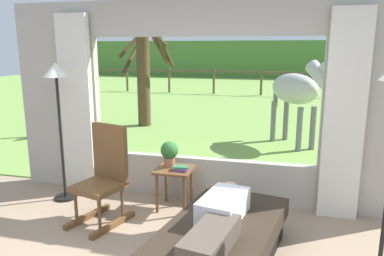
{
  "coord_description": "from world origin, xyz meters",
  "views": [
    {
      "loc": [
        1.05,
        -2.25,
        1.97
      ],
      "look_at": [
        0.0,
        1.8,
        1.05
      ],
      "focal_mm": 34.47,
      "sensor_mm": 36.0,
      "label": 1
    }
  ],
  "objects_px": {
    "potted_plant": "(169,152)",
    "book_stack": "(180,168)",
    "side_table": "(174,176)",
    "reclining_person": "(220,216)",
    "pasture_tree": "(144,72)",
    "horse": "(297,90)",
    "recliner_sofa": "(220,245)",
    "rocking_chair": "(104,175)",
    "floor_lamp_left": "(57,90)"
  },
  "relations": [
    {
      "from": "potted_plant",
      "to": "book_stack",
      "type": "bearing_deg",
      "value": -34.02
    },
    {
      "from": "potted_plant",
      "to": "book_stack",
      "type": "distance_m",
      "value": 0.26
    },
    {
      "from": "side_table",
      "to": "book_stack",
      "type": "height_order",
      "value": "book_stack"
    },
    {
      "from": "reclining_person",
      "to": "pasture_tree",
      "type": "relative_size",
      "value": 0.5
    },
    {
      "from": "side_table",
      "to": "horse",
      "type": "xyz_separation_m",
      "value": [
        1.47,
        3.38,
        0.73
      ]
    },
    {
      "from": "recliner_sofa",
      "to": "rocking_chair",
      "type": "xyz_separation_m",
      "value": [
        -1.45,
        0.61,
        0.33
      ]
    },
    {
      "from": "book_stack",
      "to": "floor_lamp_left",
      "type": "height_order",
      "value": "floor_lamp_left"
    },
    {
      "from": "recliner_sofa",
      "to": "book_stack",
      "type": "distance_m",
      "value": 1.29
    },
    {
      "from": "book_stack",
      "to": "pasture_tree",
      "type": "distance_m",
      "value": 5.16
    },
    {
      "from": "recliner_sofa",
      "to": "potted_plant",
      "type": "xyz_separation_m",
      "value": [
        -0.85,
        1.17,
        0.48
      ]
    },
    {
      "from": "potted_plant",
      "to": "horse",
      "type": "bearing_deg",
      "value": 64.91
    },
    {
      "from": "potted_plant",
      "to": "floor_lamp_left",
      "type": "relative_size",
      "value": 0.18
    },
    {
      "from": "book_stack",
      "to": "horse",
      "type": "relative_size",
      "value": 0.11
    },
    {
      "from": "reclining_person",
      "to": "book_stack",
      "type": "distance_m",
      "value": 1.29
    },
    {
      "from": "rocking_chair",
      "to": "book_stack",
      "type": "relative_size",
      "value": 5.8
    },
    {
      "from": "side_table",
      "to": "horse",
      "type": "height_order",
      "value": "horse"
    },
    {
      "from": "reclining_person",
      "to": "horse",
      "type": "height_order",
      "value": "horse"
    },
    {
      "from": "reclining_person",
      "to": "horse",
      "type": "bearing_deg",
      "value": 91.58
    },
    {
      "from": "floor_lamp_left",
      "to": "horse",
      "type": "bearing_deg",
      "value": 49.26
    },
    {
      "from": "reclining_person",
      "to": "rocking_chair",
      "type": "xyz_separation_m",
      "value": [
        -1.45,
        0.66,
        0.02
      ]
    },
    {
      "from": "side_table",
      "to": "floor_lamp_left",
      "type": "height_order",
      "value": "floor_lamp_left"
    },
    {
      "from": "recliner_sofa",
      "to": "potted_plant",
      "type": "distance_m",
      "value": 1.53
    },
    {
      "from": "book_stack",
      "to": "side_table",
      "type": "bearing_deg",
      "value": 148.53
    },
    {
      "from": "floor_lamp_left",
      "to": "horse",
      "type": "relative_size",
      "value": 1.03
    },
    {
      "from": "rocking_chair",
      "to": "book_stack",
      "type": "xyz_separation_m",
      "value": [
        0.77,
        0.44,
        0.0
      ]
    },
    {
      "from": "potted_plant",
      "to": "book_stack",
      "type": "xyz_separation_m",
      "value": [
        0.18,
        -0.12,
        -0.16
      ]
    },
    {
      "from": "reclining_person",
      "to": "book_stack",
      "type": "relative_size",
      "value": 7.42
    },
    {
      "from": "side_table",
      "to": "potted_plant",
      "type": "bearing_deg",
      "value": 143.13
    },
    {
      "from": "book_stack",
      "to": "floor_lamp_left",
      "type": "relative_size",
      "value": 0.11
    },
    {
      "from": "recliner_sofa",
      "to": "horse",
      "type": "bearing_deg",
      "value": 91.48
    },
    {
      "from": "book_stack",
      "to": "horse",
      "type": "distance_m",
      "value": 3.75
    },
    {
      "from": "pasture_tree",
      "to": "potted_plant",
      "type": "bearing_deg",
      "value": -64.79
    },
    {
      "from": "recliner_sofa",
      "to": "reclining_person",
      "type": "distance_m",
      "value": 0.31
    },
    {
      "from": "rocking_chair",
      "to": "floor_lamp_left",
      "type": "relative_size",
      "value": 0.63
    },
    {
      "from": "side_table",
      "to": "book_stack",
      "type": "xyz_separation_m",
      "value": [
        0.1,
        -0.06,
        0.12
      ]
    },
    {
      "from": "recliner_sofa",
      "to": "side_table",
      "type": "height_order",
      "value": "side_table"
    },
    {
      "from": "side_table",
      "to": "book_stack",
      "type": "bearing_deg",
      "value": -31.47
    },
    {
      "from": "floor_lamp_left",
      "to": "rocking_chair",
      "type": "bearing_deg",
      "value": -27.53
    },
    {
      "from": "reclining_person",
      "to": "potted_plant",
      "type": "distance_m",
      "value": 1.5
    },
    {
      "from": "reclining_person",
      "to": "side_table",
      "type": "distance_m",
      "value": 1.4
    },
    {
      "from": "floor_lamp_left",
      "to": "reclining_person",
      "type": "bearing_deg",
      "value": -25.5
    },
    {
      "from": "potted_plant",
      "to": "horse",
      "type": "height_order",
      "value": "horse"
    },
    {
      "from": "recliner_sofa",
      "to": "reclining_person",
      "type": "height_order",
      "value": "reclining_person"
    },
    {
      "from": "reclining_person",
      "to": "book_stack",
      "type": "xyz_separation_m",
      "value": [
        -0.68,
        1.1,
        0.03
      ]
    },
    {
      "from": "book_stack",
      "to": "pasture_tree",
      "type": "bearing_deg",
      "value": 116.43
    },
    {
      "from": "horse",
      "to": "pasture_tree",
      "type": "relative_size",
      "value": 0.61
    },
    {
      "from": "rocking_chair",
      "to": "horse",
      "type": "xyz_separation_m",
      "value": [
        2.15,
        3.88,
        0.61
      ]
    },
    {
      "from": "potted_plant",
      "to": "side_table",
      "type": "bearing_deg",
      "value": -36.87
    },
    {
      "from": "reclining_person",
      "to": "potted_plant",
      "type": "bearing_deg",
      "value": 135.37
    },
    {
      "from": "rocking_chair",
      "to": "side_table",
      "type": "bearing_deg",
      "value": 53.23
    }
  ]
}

